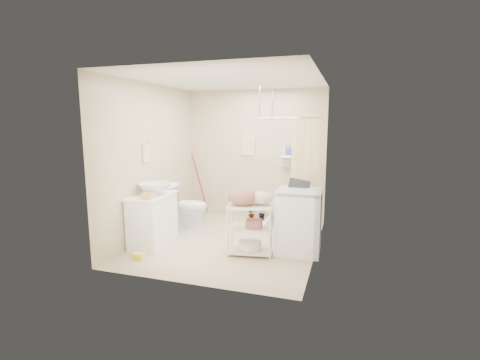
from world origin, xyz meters
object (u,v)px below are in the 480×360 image
(vanity, at_px, (153,219))
(washing_machine, at_px, (299,221))
(laundry_rack, at_px, (250,225))
(toilet, at_px, (186,206))

(vanity, distance_m, washing_machine, 2.33)
(vanity, relative_size, laundry_rack, 1.02)
(vanity, xyz_separation_m, toilet, (0.12, 0.96, 0.01))
(toilet, xyz_separation_m, laundry_rack, (1.51, -0.94, 0.04))
(vanity, relative_size, washing_machine, 0.96)
(laundry_rack, bearing_deg, toilet, 139.00)
(washing_machine, xyz_separation_m, laundry_rack, (-0.67, -0.33, -0.03))
(vanity, distance_m, laundry_rack, 1.63)
(vanity, bearing_deg, laundry_rack, -3.17)
(washing_machine, distance_m, laundry_rack, 0.75)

